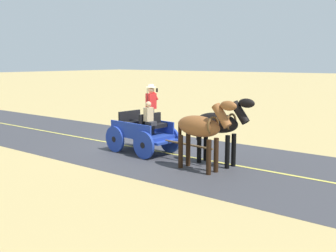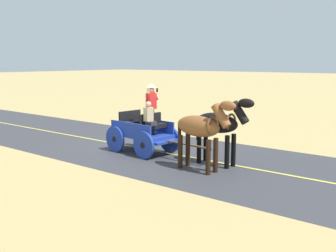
{
  "view_description": "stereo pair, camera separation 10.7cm",
  "coord_description": "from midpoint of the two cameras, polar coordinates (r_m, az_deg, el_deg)",
  "views": [
    {
      "loc": [
        11.01,
        9.9,
        3.32
      ],
      "look_at": [
        0.44,
        1.71,
        1.1
      ],
      "focal_mm": 42.03,
      "sensor_mm": 36.0,
      "label": 1
    },
    {
      "loc": [
        10.95,
        9.99,
        3.32
      ],
      "look_at": [
        0.44,
        1.71,
        1.1
      ],
      "focal_mm": 42.03,
      "sensor_mm": 36.0,
      "label": 2
    }
  ],
  "objects": [
    {
      "name": "ground_plane",
      "position": [
        15.18,
        -4.32,
        -3.24
      ],
      "size": [
        200.0,
        200.0,
        0.0
      ],
      "primitive_type": "plane",
      "color": "tan"
    },
    {
      "name": "road_surface",
      "position": [
        15.18,
        -4.32,
        -3.22
      ],
      "size": [
        6.16,
        160.0,
        0.01
      ],
      "primitive_type": "cube",
      "color": "#38383D",
      "rests_on": "ground"
    },
    {
      "name": "horse_drawn_carriage",
      "position": [
        14.31,
        -3.76,
        -0.68
      ],
      "size": [
        1.63,
        4.52,
        2.5
      ],
      "color": "#1E3899",
      "rests_on": "ground"
    },
    {
      "name": "horse_near_side",
      "position": [
        12.58,
        7.24,
        0.22
      ],
      "size": [
        0.66,
        2.13,
        2.21
      ],
      "color": "black",
      "rests_on": "ground"
    },
    {
      "name": "road_centre_stripe",
      "position": [
        15.18,
        -4.32,
        -3.2
      ],
      "size": [
        0.12,
        160.0,
        0.0
      ],
      "primitive_type": "cube",
      "color": "#DBCC4C",
      "rests_on": "road_surface"
    },
    {
      "name": "horse_off_side",
      "position": [
        11.85,
        4.59,
        -0.3
      ],
      "size": [
        0.69,
        2.14,
        2.21
      ],
      "color": "brown",
      "rests_on": "ground"
    }
  ]
}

